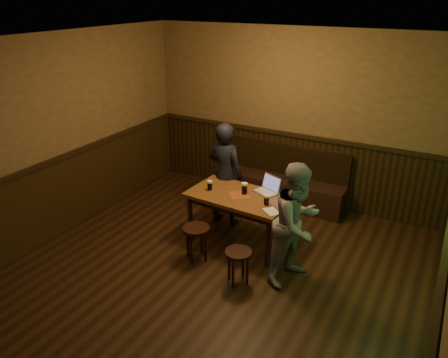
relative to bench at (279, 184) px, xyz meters
name	(u,v)px	position (x,y,z in m)	size (l,w,h in m)	color
room	(204,194)	(0.08, -2.53, 0.89)	(5.04, 6.04, 2.84)	black
bench	(279,184)	(0.00, 0.00, 0.00)	(2.20, 0.50, 0.95)	black
pub_table	(239,201)	(0.00, -1.48, 0.33)	(1.42, 0.86, 0.74)	brown
stool_left	(196,234)	(-0.29, -2.13, 0.07)	(0.36, 0.36, 0.48)	black
stool_right	(238,258)	(0.42, -2.32, 0.04)	(0.34, 0.34, 0.44)	black
pint_left	(210,186)	(-0.42, -1.55, 0.50)	(0.09, 0.09, 0.14)	#A51416
pint_mid	(244,188)	(0.05, -1.43, 0.51)	(0.11, 0.11, 0.16)	#A51416
pint_right	(266,200)	(0.45, -1.59, 0.50)	(0.09, 0.09, 0.14)	#A51416
laptop	(268,188)	(0.31, -1.21, 0.48)	(0.39, 0.36, 0.23)	silver
menu	(272,211)	(0.57, -1.71, 0.43)	(0.22, 0.15, 0.00)	silver
person_suit	(225,174)	(-0.46, -1.04, 0.48)	(0.57, 0.38, 1.57)	black
person_grey	(297,224)	(0.98, -1.89, 0.45)	(0.74, 0.57, 1.51)	gray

